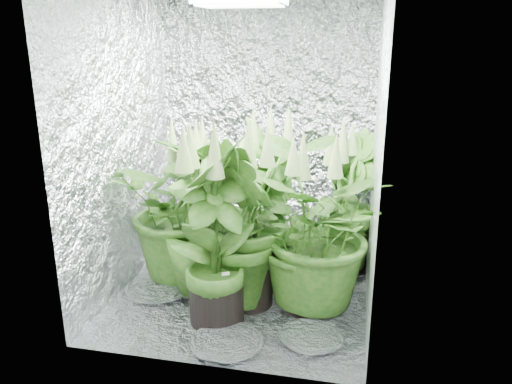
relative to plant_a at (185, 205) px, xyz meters
The scene contains 11 objects.
ground 0.69m from the plant_a, 15.73° to the right, with size 1.60×1.60×0.00m, color silver.
walls 0.64m from the plant_a, 15.73° to the right, with size 1.62×1.62×2.00m.
plant_a is the anchor object (origin of this frame).
plant_b 0.57m from the plant_a, 18.53° to the left, with size 0.72×0.72×1.18m.
plant_c 1.15m from the plant_a, 21.59° to the left, with size 0.57×0.57×1.08m.
plant_d 0.25m from the plant_a, 38.82° to the right, with size 0.77×0.77×1.07m.
plant_e 0.90m from the plant_a, 15.08° to the right, with size 0.95×0.95×1.10m.
plant_f 0.61m from the plant_a, 54.04° to the right, with size 0.70×0.70×1.21m.
plant_g 0.55m from the plant_a, 26.55° to the right, with size 0.72×0.72×1.17m.
circulation_fan 1.14m from the plant_a, 12.12° to the left, with size 0.13×0.28×0.31m.
plant_label 0.71m from the plant_a, 51.03° to the right, with size 0.04×0.01×0.07m, color white.
Camera 1 is at (0.70, -2.89, 1.61)m, focal length 35.00 mm.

